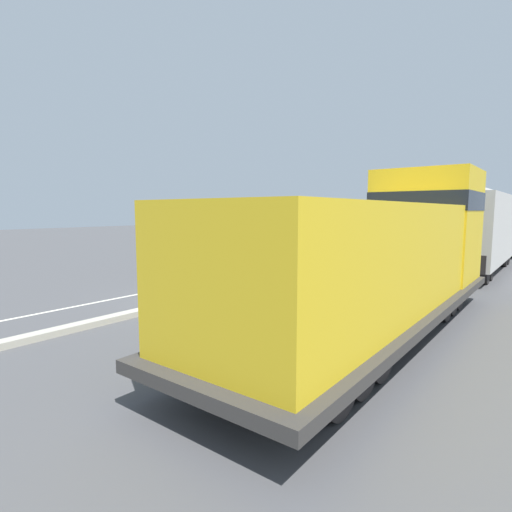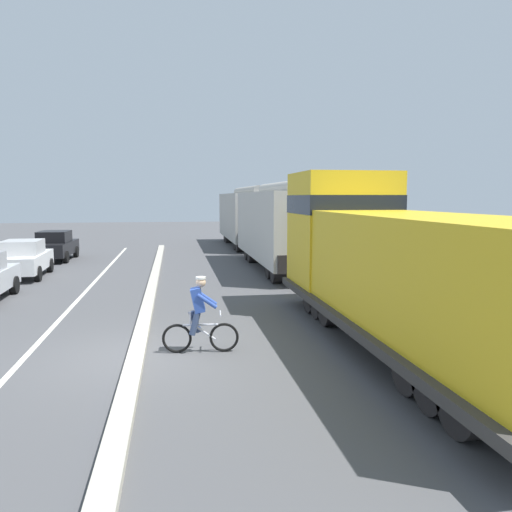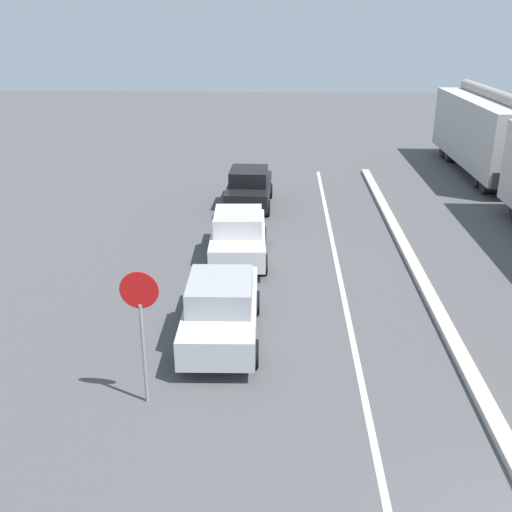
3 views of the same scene
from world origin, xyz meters
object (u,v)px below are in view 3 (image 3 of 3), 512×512
at_px(hopper_car_middle, 489,132).
at_px(parked_car_white, 238,235).
at_px(parked_car_silver, 221,308).
at_px(stop_sign, 141,313).
at_px(parked_car_black, 249,187).

height_order(hopper_car_middle, parked_car_white, hopper_car_middle).
distance_m(parked_car_silver, stop_sign, 3.19).
xyz_separation_m(parked_car_silver, parked_car_black, (0.03, 11.14, 0.00)).
relative_size(hopper_car_middle, parked_car_black, 2.51).
relative_size(hopper_car_middle, parked_car_silver, 2.49).
xyz_separation_m(parked_car_black, stop_sign, (-1.29, -13.81, 1.21)).
xyz_separation_m(hopper_car_middle, stop_sign, (-12.82, -20.07, -0.05)).
xyz_separation_m(parked_car_white, parked_car_black, (0.00, 5.88, 0.00)).
bearing_deg(parked_car_silver, parked_car_black, 89.85).
relative_size(parked_car_silver, parked_car_black, 1.01).
height_order(parked_car_black, stop_sign, stop_sign).
distance_m(hopper_car_middle, parked_car_black, 13.18).
distance_m(hopper_car_middle, stop_sign, 23.82).
height_order(hopper_car_middle, parked_car_black, hopper_car_middle).
bearing_deg(parked_car_white, parked_car_silver, -90.27).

